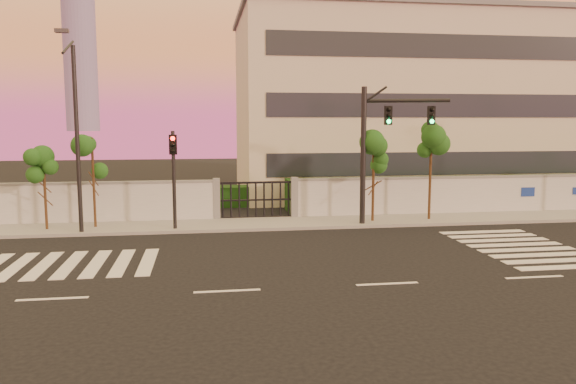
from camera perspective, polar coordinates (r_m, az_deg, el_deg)
name	(u,v)px	position (r m, az deg, el deg)	size (l,w,h in m)	color
ground	(387,284)	(18.09, 10.04, -9.19)	(120.00, 120.00, 0.00)	black
sidewalk	(319,222)	(27.96, 3.16, -3.09)	(60.00, 3.00, 0.15)	gray
perimeter_wall	(315,198)	(29.27, 2.78, -0.64)	(60.00, 0.36, 2.20)	#B0B2B7
hedge_row	(324,196)	(32.18, 3.67, -0.39)	(41.00, 4.25, 1.80)	#163610
institutional_building	(411,106)	(41.12, 12.38, 8.57)	(24.40, 12.40, 12.25)	beige
distant_skyscraper	(78,4)	(307.61, -20.57, 17.46)	(16.00, 16.00, 118.00)	slate
road_markings	(314,257)	(21.20, 2.69, -6.61)	(57.00, 7.62, 0.02)	silver
street_tree_b	(45,173)	(27.78, -23.49, 1.78)	(1.47, 1.17, 3.70)	#382314
street_tree_c	(93,162)	(27.49, -19.17, 2.87)	(1.43, 1.14, 4.31)	#382314
street_tree_d	(374,160)	(27.93, 8.73, 3.26)	(1.61, 1.28, 4.32)	#382314
street_tree_e	(432,140)	(28.95, 14.39, 5.16)	(1.61, 1.28, 5.63)	#382314
traffic_signal_main	(381,139)	(27.29, 9.39, 5.34)	(4.14, 1.54, 6.68)	black
traffic_signal_secondary	(174,168)	(26.08, -11.55, 2.38)	(0.36, 0.35, 4.63)	black
streetlight_west	(76,130)	(26.22, -20.75, 5.95)	(0.52, 2.10, 8.71)	black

